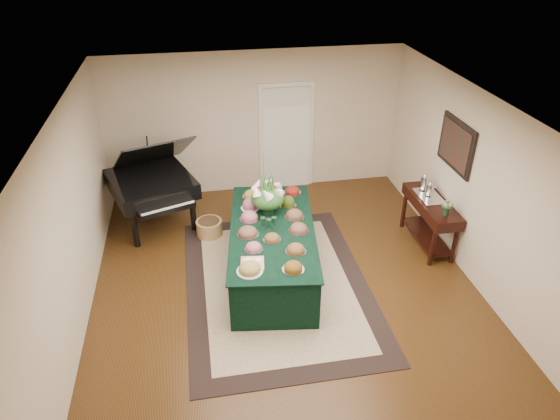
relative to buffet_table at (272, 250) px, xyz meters
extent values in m
plane|color=black|center=(0.13, -0.23, -0.40)|extent=(6.00, 6.00, 0.00)
cube|color=black|center=(0.02, -0.31, -0.39)|extent=(2.64, 3.70, 0.01)
cube|color=beige|center=(0.02, -0.31, -0.39)|extent=(2.11, 3.17, 0.01)
cube|color=silver|center=(0.73, 2.75, 0.65)|extent=(1.05, 0.04, 2.10)
cube|color=white|center=(0.73, 2.73, 0.60)|extent=(0.90, 0.06, 2.00)
cube|color=black|center=(0.00, 0.00, -0.01)|extent=(1.50, 2.67, 0.78)
cube|color=black|center=(0.00, 0.00, 0.38)|extent=(1.56, 2.74, 0.02)
cylinder|color=silver|center=(0.36, -0.14, 0.40)|extent=(0.31, 0.31, 0.01)
ellipsoid|color=brown|center=(0.36, -0.14, 0.45)|extent=(0.25, 0.25, 0.08)
cylinder|color=silver|center=(0.22, -0.62, 0.40)|extent=(0.29, 0.29, 0.01)
ellipsoid|color=brown|center=(0.22, -0.62, 0.44)|extent=(0.24, 0.24, 0.08)
cylinder|color=silver|center=(0.38, 0.24, 0.40)|extent=(0.31, 0.31, 0.01)
ellipsoid|color=brown|center=(0.38, 0.24, 0.45)|extent=(0.25, 0.25, 0.09)
cylinder|color=silver|center=(0.11, -1.01, 0.40)|extent=(0.29, 0.29, 0.01)
ellipsoid|color=brown|center=(0.11, -1.01, 0.44)|extent=(0.24, 0.24, 0.08)
cylinder|color=silver|center=(0.35, 0.60, 0.40)|extent=(0.27, 0.27, 0.01)
ellipsoid|color=#405115|center=(0.35, 0.60, 0.46)|extent=(0.22, 0.22, 0.11)
cylinder|color=silver|center=(-0.17, 0.99, 0.40)|extent=(0.31, 0.31, 0.01)
ellipsoid|color=gold|center=(-0.17, 0.99, 0.44)|extent=(0.25, 0.25, 0.07)
cylinder|color=silver|center=(-0.45, -0.95, 0.40)|extent=(0.34, 0.34, 0.01)
ellipsoid|color=#A68B42|center=(-0.45, -0.95, 0.45)|extent=(0.28, 0.28, 0.09)
cylinder|color=silver|center=(-0.29, 0.31, 0.40)|extent=(0.30, 0.30, 0.01)
ellipsoid|color=#C06077|center=(-0.29, 0.31, 0.45)|extent=(0.25, 0.25, 0.09)
cylinder|color=silver|center=(0.16, 0.97, 0.40)|extent=(0.30, 0.30, 0.01)
ellipsoid|color=#405115|center=(0.16, 0.97, 0.45)|extent=(0.25, 0.25, 0.08)
cylinder|color=silver|center=(0.50, 1.00, 0.40)|extent=(0.29, 0.29, 0.01)
ellipsoid|color=maroon|center=(0.50, 1.00, 0.44)|extent=(0.24, 0.24, 0.07)
cylinder|color=silver|center=(-0.37, -0.09, 0.40)|extent=(0.33, 0.33, 0.01)
ellipsoid|color=brown|center=(-0.37, -0.09, 0.44)|extent=(0.27, 0.27, 0.08)
cylinder|color=silver|center=(-0.34, -0.48, 0.40)|extent=(0.26, 0.26, 0.01)
ellipsoid|color=#C06077|center=(-0.34, -0.48, 0.44)|extent=(0.22, 0.22, 0.07)
cylinder|color=silver|center=(-0.24, 0.63, 0.40)|extent=(0.29, 0.29, 0.01)
ellipsoid|color=#C06077|center=(-0.24, 0.63, 0.46)|extent=(0.24, 0.24, 0.12)
cylinder|color=silver|center=(-0.05, -0.29, 0.40)|extent=(0.26, 0.26, 0.01)
ellipsoid|color=brown|center=(-0.05, -0.29, 0.44)|extent=(0.21, 0.21, 0.07)
cube|color=tan|center=(-0.39, -0.80, 0.40)|extent=(0.34, 0.34, 0.02)
ellipsoid|color=#EBE2C6|center=(-0.45, -0.75, 0.45)|extent=(0.14, 0.14, 0.08)
ellipsoid|color=#EBE2C6|center=(-0.31, -0.75, 0.45)|extent=(0.12, 0.12, 0.07)
cube|color=orange|center=(-0.36, -0.89, 0.44)|extent=(0.10, 0.09, 0.05)
cylinder|color=#13311D|center=(0.01, 0.47, 0.49)|extent=(0.20, 0.20, 0.20)
ellipsoid|color=#2B5823|center=(0.01, 0.47, 0.63)|extent=(0.50, 0.50, 0.33)
cylinder|color=black|center=(-2.08, 1.08, -0.08)|extent=(0.10, 0.10, 0.64)
cylinder|color=black|center=(-1.14, 1.42, -0.08)|extent=(0.10, 0.10, 0.64)
cylinder|color=black|center=(-2.00, 2.32, -0.08)|extent=(0.10, 0.10, 0.64)
cube|color=black|center=(-1.80, 1.76, 0.37)|extent=(1.66, 1.72, 0.27)
cube|color=black|center=(-1.53, 1.03, 0.29)|extent=(0.93, 0.52, 0.10)
cube|color=black|center=(-1.71, 1.95, 0.86)|extent=(1.49, 1.35, 0.71)
cylinder|color=#A27841|center=(-0.89, 1.20, -0.26)|extent=(0.44, 0.44, 0.27)
cylinder|color=black|center=(2.44, -0.25, -0.08)|extent=(0.07, 0.07, 0.64)
cylinder|color=black|center=(2.80, -0.25, -0.08)|extent=(0.07, 0.07, 0.64)
cylinder|color=black|center=(2.44, 0.88, -0.08)|extent=(0.07, 0.07, 0.64)
cylinder|color=black|center=(2.80, 0.88, -0.08)|extent=(0.07, 0.07, 0.64)
cube|color=black|center=(2.62, 0.31, 0.33)|extent=(0.45, 1.34, 0.18)
cube|color=black|center=(2.62, 0.31, -0.25)|extent=(0.38, 1.18, 0.03)
cube|color=silver|center=(2.62, 0.45, 0.43)|extent=(0.34, 0.58, 0.02)
cylinder|color=#13311D|center=(2.62, -0.13, 0.48)|extent=(0.08, 0.08, 0.12)
ellipsoid|color=#C98296|center=(2.62, -0.13, 0.59)|extent=(0.19, 0.19, 0.12)
cube|color=black|center=(2.85, 0.31, 1.35)|extent=(0.04, 0.95, 0.75)
cube|color=#4F151D|center=(2.82, 0.31, 1.35)|extent=(0.01, 0.82, 0.62)
camera|label=1|loc=(-0.96, -6.00, 4.32)|focal=32.00mm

